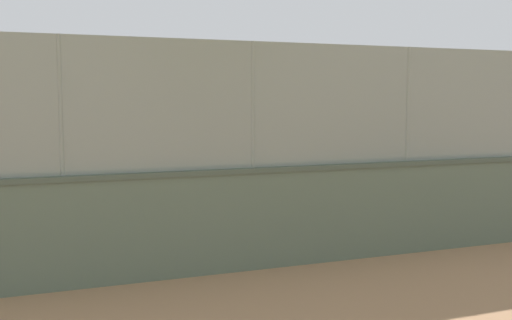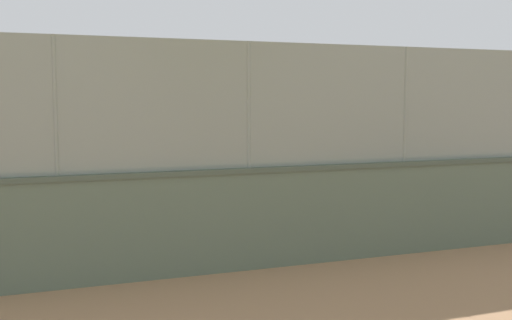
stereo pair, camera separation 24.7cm
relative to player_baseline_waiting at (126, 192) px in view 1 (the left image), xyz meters
The scene contains 6 objects.
ground_plane 10.19m from the player_baseline_waiting, 113.87° to the right, with size 260.00×260.00×0.00m, color tan.
perimeter_wall 7.14m from the player_baseline_waiting, 145.39° to the left, with size 28.01×1.39×1.72m.
fence_panel_on_wall 7.39m from the player_baseline_waiting, 145.39° to the left, with size 27.51×1.09×2.09m.
player_baseline_waiting is the anchor object (origin of this frame).
player_crossing_court 5.74m from the player_baseline_waiting, 131.83° to the right, with size 0.76×0.82×1.72m.
sports_ball 2.32m from the player_baseline_waiting, 68.59° to the left, with size 0.11×0.11×0.11m, color white.
Camera 1 is at (6.93, 22.60, 2.85)m, focal length 43.50 mm.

